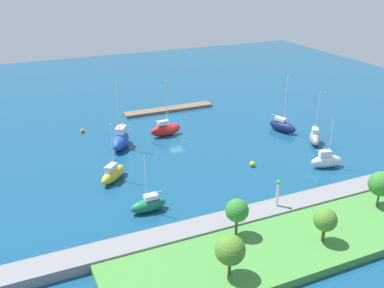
{
  "coord_description": "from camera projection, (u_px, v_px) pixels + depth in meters",
  "views": [
    {
      "loc": [
        28.77,
        71.29,
        31.28
      ],
      "look_at": [
        0.0,
        7.37,
        1.5
      ],
      "focal_mm": 41.2,
      "sensor_mm": 36.0,
      "label": 1
    }
  ],
  "objects": [
    {
      "name": "harbor_beacon",
      "position": [
        278.0,
        191.0,
        56.9
      ],
      "size": [
        0.56,
        0.56,
        3.73
      ],
      "color": "silver",
      "rests_on": "breakwater"
    },
    {
      "name": "sailboat_blue_by_breakwater",
      "position": [
        121.0,
        140.0,
        77.86
      ],
      "size": [
        5.58,
        7.09,
        12.46
      ],
      "rotation": [
        0.0,
        0.0,
        1.03
      ],
      "color": "#2347B2",
      "rests_on": "water"
    },
    {
      "name": "sailboat_gray_far_north",
      "position": [
        315.0,
        138.0,
        79.78
      ],
      "size": [
        4.32,
        5.4,
        9.9
      ],
      "rotation": [
        0.0,
        0.0,
        1.0
      ],
      "color": "gray",
      "rests_on": "water"
    },
    {
      "name": "mooring_buoy_yellow",
      "position": [
        252.0,
        164.0,
        71.23
      ],
      "size": [
        0.89,
        0.89,
        0.89
      ],
      "primitive_type": "sphere",
      "color": "yellow",
      "rests_on": "water"
    },
    {
      "name": "breakwater",
      "position": [
        264.0,
        213.0,
        57.28
      ],
      "size": [
        74.08,
        3.52,
        1.27
      ],
      "primitive_type": "cube",
      "color": "gray",
      "rests_on": "ground"
    },
    {
      "name": "park_tree_midwest",
      "position": [
        237.0,
        211.0,
        50.89
      ],
      "size": [
        2.77,
        2.77,
        4.68
      ],
      "color": "brown",
      "rests_on": "shoreline_park"
    },
    {
      "name": "water",
      "position": [
        176.0,
        137.0,
        82.94
      ],
      "size": [
        160.0,
        160.0,
        0.0
      ],
      "primitive_type": "plane",
      "color": "navy",
      "rests_on": "ground"
    },
    {
      "name": "shoreline_park",
      "position": [
        294.0,
        240.0,
        51.97
      ],
      "size": [
        46.07,
        12.49,
        1.02
      ],
      "primitive_type": "cube",
      "color": "#478C3D",
      "rests_on": "ground"
    },
    {
      "name": "park_tree_west",
      "position": [
        325.0,
        220.0,
        49.84
      ],
      "size": [
        2.7,
        2.7,
        4.21
      ],
      "color": "brown",
      "rests_on": "shoreline_park"
    },
    {
      "name": "mooring_buoy_orange",
      "position": [
        82.0,
        131.0,
        85.06
      ],
      "size": [
        0.78,
        0.78,
        0.78
      ],
      "primitive_type": "sphere",
      "color": "orange",
      "rests_on": "water"
    },
    {
      "name": "sailboat_red_center_basin",
      "position": [
        166.0,
        129.0,
        83.19
      ],
      "size": [
        6.17,
        2.1,
        10.74
      ],
      "rotation": [
        0.0,
        0.0,
        3.21
      ],
      "color": "red",
      "rests_on": "water"
    },
    {
      "name": "sailboat_green_far_south",
      "position": [
        149.0,
        205.0,
        58.46
      ],
      "size": [
        5.07,
        2.01,
        8.29
      ],
      "rotation": [
        0.0,
        0.0,
        0.05
      ],
      "color": "#19724C",
      "rests_on": "water"
    },
    {
      "name": "park_tree_center",
      "position": [
        230.0,
        250.0,
        44.3
      ],
      "size": [
        3.16,
        3.16,
        4.69
      ],
      "color": "brown",
      "rests_on": "shoreline_park"
    },
    {
      "name": "park_tree_mideast",
      "position": [
        381.0,
        184.0,
        56.99
      ],
      "size": [
        3.28,
        3.28,
        4.87
      ],
      "color": "brown",
      "rests_on": "shoreline_park"
    },
    {
      "name": "sailboat_navy_inner_mooring",
      "position": [
        282.0,
        126.0,
        85.27
      ],
      "size": [
        3.75,
        6.34,
        11.27
      ],
      "rotation": [
        0.0,
        0.0,
        1.89
      ],
      "color": "#141E4C",
      "rests_on": "water"
    },
    {
      "name": "sailboat_white_east_end",
      "position": [
        326.0,
        161.0,
        70.69
      ],
      "size": [
        5.5,
        2.85,
        8.4
      ],
      "rotation": [
        0.0,
        0.0,
        2.92
      ],
      "color": "white",
      "rests_on": "water"
    },
    {
      "name": "sailboat_yellow_mid_basin",
      "position": [
        113.0,
        174.0,
        66.51
      ],
      "size": [
        5.5,
        5.34,
        9.1
      ],
      "rotation": [
        0.0,
        0.0,
        3.9
      ],
      "color": "yellow",
      "rests_on": "water"
    },
    {
      "name": "pier_dock",
      "position": [
        169.0,
        109.0,
        97.26
      ],
      "size": [
        20.04,
        2.79,
        0.61
      ],
      "primitive_type": "cube",
      "color": "brown",
      "rests_on": "ground"
    }
  ]
}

